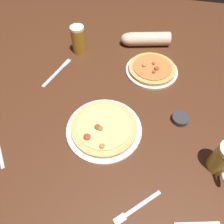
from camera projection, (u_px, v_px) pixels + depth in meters
ground_plane at (112, 116)px, 1.03m from camera, size 2.40×2.40×0.03m
pizza_plate_near at (104, 128)px, 0.95m from camera, size 0.33×0.33×0.05m
pizza_plate_far at (152, 69)px, 1.18m from camera, size 0.28×0.28×0.05m
beer_mug_dark at (78, 39)px, 1.24m from camera, size 0.10×0.12×0.16m
ramekin_sauce at (180, 119)px, 0.98m from camera, size 0.08×0.08×0.03m
knife_right at (57, 72)px, 1.19m from camera, size 0.09×0.24×0.01m
fork_spare at (137, 208)px, 0.77m from camera, size 0.16×0.15×0.01m
diner_arm at (144, 39)px, 1.30m from camera, size 0.30×0.14×0.08m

